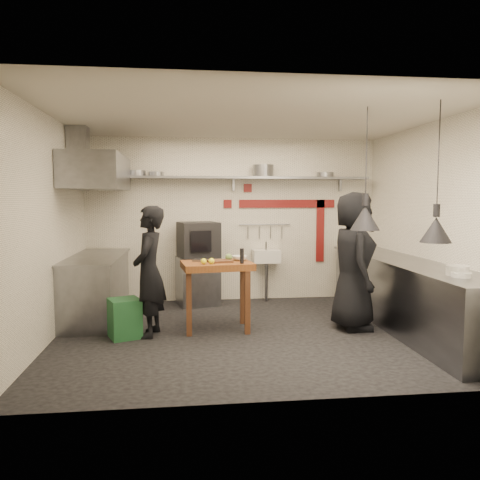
{
  "coord_description": "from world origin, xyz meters",
  "views": [
    {
      "loc": [
        -0.83,
        -5.98,
        1.77
      ],
      "look_at": [
        -0.09,
        0.3,
        1.21
      ],
      "focal_mm": 35.0,
      "sensor_mm": 36.0,
      "label": 1
    }
  ],
  "objects": [
    {
      "name": "red_band_vert",
      "position": [
        1.55,
        2.08,
        1.2
      ],
      "size": [
        0.14,
        0.02,
        1.1
      ],
      "primitive_type": "cube",
      "color": "maroon",
      "rests_on": "wall_back"
    },
    {
      "name": "combi_oven",
      "position": [
        -0.62,
        1.76,
        1.09
      ],
      "size": [
        0.73,
        0.7,
        0.58
      ],
      "primitive_type": "cube",
      "rotation": [
        0.0,
        0.0,
        0.24
      ],
      "color": "black",
      "rests_on": "oven_stand"
    },
    {
      "name": "red_band_horiz",
      "position": [
        0.95,
        2.08,
        1.68
      ],
      "size": [
        1.7,
        0.02,
        0.14
      ],
      "primitive_type": "cube",
      "color": "maroon",
      "rests_on": "wall_back"
    },
    {
      "name": "steel_tray",
      "position": [
        -0.63,
        0.31,
        0.94
      ],
      "size": [
        0.23,
        0.19,
        0.03
      ],
      "primitive_type": "cube",
      "rotation": [
        0.0,
        0.0,
        -0.43
      ],
      "color": "slate",
      "rests_on": "prep_table"
    },
    {
      "name": "ceiling",
      "position": [
        0.0,
        0.0,
        2.8
      ],
      "size": [
        5.0,
        5.0,
        0.0
      ],
      "primitive_type": "plane",
      "color": "beige",
      "rests_on": "floor"
    },
    {
      "name": "shelf_bracket_right",
      "position": [
        1.9,
        2.07,
        2.02
      ],
      "size": [
        0.04,
        0.06,
        0.24
      ],
      "primitive_type": "cube",
      "color": "slate",
      "rests_on": "wall_back"
    },
    {
      "name": "red_tile_a",
      "position": [
        0.25,
        2.08,
        1.95
      ],
      "size": [
        0.14,
        0.02,
        0.14
      ],
      "primitive_type": "cube",
      "color": "maroon",
      "rests_on": "wall_back"
    },
    {
      "name": "chef_right",
      "position": [
        1.43,
        0.07,
        0.93
      ],
      "size": [
        0.68,
        0.96,
        1.86
      ],
      "primitive_type": "imported",
      "rotation": [
        0.0,
        0.0,
        1.47
      ],
      "color": "black",
      "rests_on": "floor"
    },
    {
      "name": "counter_right_top",
      "position": [
        2.15,
        0.0,
        0.92
      ],
      "size": [
        0.76,
        3.9,
        0.03
      ],
      "primitive_type": "cube",
      "color": "slate",
      "rests_on": "counter_right"
    },
    {
      "name": "wall_front",
      "position": [
        0.0,
        -2.1,
        1.4
      ],
      "size": [
        5.0,
        0.04,
        2.8
      ],
      "primitive_type": "cube",
      "color": "silver",
      "rests_on": "floor"
    },
    {
      "name": "oven_stand",
      "position": [
        -0.63,
        1.77,
        0.4
      ],
      "size": [
        0.75,
        0.71,
        0.8
      ],
      "primitive_type": "cube",
      "rotation": [
        0.0,
        0.0,
        0.24
      ],
      "color": "slate",
      "rests_on": "floor"
    },
    {
      "name": "chef_left",
      "position": [
        -1.3,
        0.04,
        0.84
      ],
      "size": [
        0.5,
        0.67,
        1.68
      ],
      "primitive_type": "imported",
      "rotation": [
        0.0,
        0.0,
        -1.74
      ],
      "color": "black",
      "rests_on": "floor"
    },
    {
      "name": "stock_pot",
      "position": [
        0.49,
        1.92,
        2.24
      ],
      "size": [
        0.45,
        0.45,
        0.2
      ],
      "primitive_type": "cylinder",
      "rotation": [
        0.0,
        0.0,
        -0.33
      ],
      "color": "slate",
      "rests_on": "back_shelf"
    },
    {
      "name": "back_shelf",
      "position": [
        0.0,
        1.92,
        2.12
      ],
      "size": [
        4.6,
        0.34,
        0.04
      ],
      "primitive_type": "cube",
      "color": "slate",
      "rests_on": "wall_back"
    },
    {
      "name": "veg_ball",
      "position": [
        -0.24,
        0.34,
        0.97
      ],
      "size": [
        0.12,
        0.12,
        0.1
      ],
      "primitive_type": "sphere",
      "rotation": [
        0.0,
        0.0,
        0.3
      ],
      "color": "#5F833D",
      "rests_on": "prep_table"
    },
    {
      "name": "prep_table",
      "position": [
        -0.42,
        0.23,
        0.46
      ],
      "size": [
        0.99,
        0.75,
        0.92
      ],
      "primitive_type": null,
      "rotation": [
        0.0,
        0.0,
        0.12
      ],
      "color": "brown",
      "rests_on": "floor"
    },
    {
      "name": "floor",
      "position": [
        0.0,
        0.0,
        0.0
      ],
      "size": [
        5.0,
        5.0,
        0.0
      ],
      "primitive_type": "plane",
      "color": "black",
      "rests_on": "ground"
    },
    {
      "name": "oven_glass",
      "position": [
        -0.58,
        1.44,
        1.09
      ],
      "size": [
        0.33,
        0.09,
        0.34
      ],
      "primitive_type": "cube",
      "rotation": [
        0.0,
        0.0,
        0.24
      ],
      "color": "black",
      "rests_on": "oven_door"
    },
    {
      "name": "oven_door",
      "position": [
        -0.57,
        1.51,
        1.09
      ],
      "size": [
        0.51,
        0.15,
        0.46
      ],
      "primitive_type": "cube",
      "rotation": [
        0.0,
        0.0,
        0.24
      ],
      "color": "maroon",
      "rests_on": "combi_oven"
    },
    {
      "name": "extractor_hood",
      "position": [
        -2.1,
        1.05,
        2.15
      ],
      "size": [
        0.78,
        1.6,
        0.5
      ],
      "primitive_type": "cube",
      "color": "slate",
      "rests_on": "ceiling"
    },
    {
      "name": "counter_left",
      "position": [
        -2.15,
        1.05,
        0.45
      ],
      "size": [
        0.7,
        1.9,
        0.9
      ],
      "primitive_type": "cube",
      "color": "slate",
      "rests_on": "floor"
    },
    {
      "name": "pepper_mill",
      "position": [
        -0.1,
        0.04,
        1.02
      ],
      "size": [
        0.07,
        0.07,
        0.2
      ],
      "primitive_type": "cylinder",
      "rotation": [
        0.0,
        0.0,
        -0.38
      ],
      "color": "black",
      "rests_on": "prep_table"
    },
    {
      "name": "wall_right",
      "position": [
        2.5,
        0.0,
        1.4
      ],
      "size": [
        0.04,
        4.2,
        2.8
      ],
      "primitive_type": "cube",
      "color": "silver",
      "rests_on": "floor"
    },
    {
      "name": "hood_duct",
      "position": [
        -2.35,
        1.05,
        2.55
      ],
      "size": [
        0.28,
        0.28,
        0.5
      ],
      "primitive_type": "cube",
      "color": "slate",
      "rests_on": "ceiling"
    },
    {
      "name": "wall_back",
      "position": [
        0.0,
        2.1,
        1.4
      ],
      "size": [
        5.0,
        0.04,
        2.8
      ],
      "primitive_type": "cube",
      "color": "silver",
      "rests_on": "floor"
    },
    {
      "name": "counter_right",
      "position": [
        2.15,
        0.0,
        0.45
      ],
      "size": [
        0.7,
        3.8,
        0.9
      ],
      "primitive_type": "cube",
      "color": "slate",
      "rests_on": "floor"
    },
    {
      "name": "wall_left",
      "position": [
        -2.5,
        0.0,
        1.4
      ],
      "size": [
        0.04,
        4.2,
        2.8
      ],
      "primitive_type": "cube",
      "color": "silver",
      "rests_on": "floor"
    },
    {
      "name": "hand_sink",
      "position": [
        0.55,
        1.92,
        0.78
      ],
      "size": [
        0.46,
        0.34,
        0.22
      ],
      "primitive_type": "cube",
      "color": "silver",
      "rests_on": "wall_back"
    },
    {
      "name": "pan_right",
      "position": [
        1.58,
        1.92,
        2.18
      ],
      "size": [
        0.37,
        0.37,
        0.08
      ],
      "primitive_type": "cylinder",
      "rotation": [
        0.0,
        0.0,
        -0.4
      ],
      "color": "slate",
      "rests_on": "back_shelf"
    },
    {
      "name": "shelf_bracket_left",
      "position": [
        -1.9,
        2.07,
        2.02
      ],
      "size": [
        0.04,
        0.06,
        0.24
      ],
      "primitive_type": "cube",
      "color": "slate",
      "rests_on": "wall_back"
    },
    {
      "name": "sink_tap",
      "position": [
        0.55,
        1.92,
        0.96
      ],
      "size": [
        0.03,
        0.03,
        0.14
      ],
      "primitive_type": "cylinder",
      "color": "slate",
      "rests_on": "hand_sink"
    },
    {
      "name": "small_bowl_right",
      "position": [
        2.1,
        -1.34,
        0.96
      ],
      "size": [
        0.22,
        0.22,
        0.05
      ],
      "primitive_type": "cylinder",
      "rotation": [
        0.0,
        0.0,
        0.06
      ],
      "color": "silver",
      "rests_on": "counter_right_top"
    },
    {
      "name": "shelf_bracket_mid",
      "position": [
        0.0,
        2.07,
        2.02
      ],
      "size": [
        0.04,
        0.06,
        0.24
      ],
      "primitive_type": "cube",
      "color": "slate",
      "rests_on": "wall_back"
    },
    {
      "name": "lemon_b",
      "position": [
        -0.5,
        0.05,
        0.96
      ],
      "size": [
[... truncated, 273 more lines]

